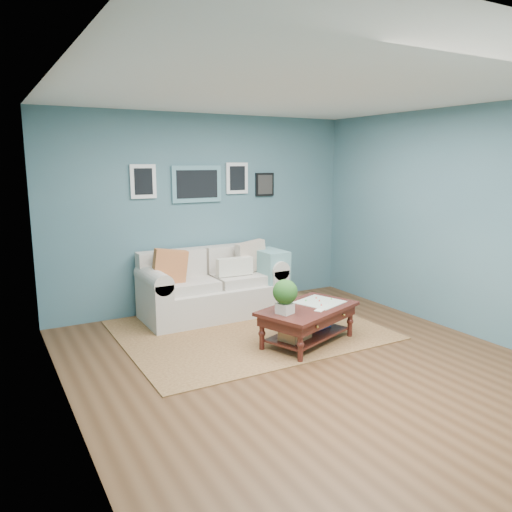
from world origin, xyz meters
TOP-DOWN VIEW (x-y plane):
  - room_shell at (-0.00, 0.06)m, footprint 5.00×5.02m
  - area_rug at (0.01, 1.24)m, footprint 3.04×2.43m
  - loveseat at (-0.04, 2.03)m, footprint 1.93×0.88m
  - coffee_table at (0.32, 0.49)m, footprint 1.32×1.03m

SIDE VIEW (x-z plane):
  - area_rug at x=0.01m, z-range 0.00..0.01m
  - coffee_table at x=0.32m, z-range -0.05..0.77m
  - loveseat at x=-0.04m, z-range -0.09..0.90m
  - room_shell at x=0.00m, z-range 0.01..2.71m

